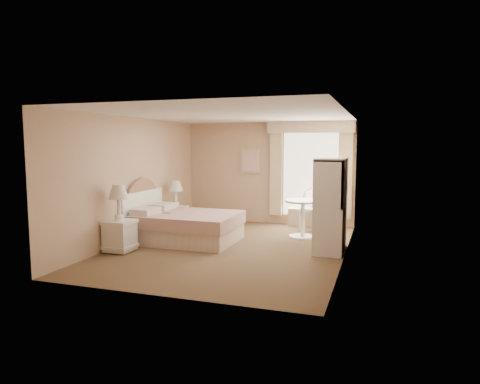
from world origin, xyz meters
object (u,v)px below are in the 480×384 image
(nightstand_far, at_px, (176,211))
(armoire, at_px, (331,213))
(bed, at_px, (183,225))
(cafe_chair, at_px, (311,205))
(nightstand_near, at_px, (119,227))
(round_table, at_px, (303,213))

(nightstand_far, xyz_separation_m, armoire, (3.65, -0.98, 0.30))
(bed, bearing_deg, cafe_chair, 41.87)
(nightstand_far, bearing_deg, cafe_chair, 17.23)
(nightstand_far, relative_size, cafe_chair, 1.14)
(bed, bearing_deg, nightstand_near, -121.67)
(nightstand_near, relative_size, armoire, 0.71)
(armoire, bearing_deg, nightstand_near, -160.55)
(round_table, distance_m, cafe_chair, 0.92)
(bed, relative_size, nightstand_far, 1.86)
(cafe_chair, distance_m, armoire, 2.02)
(nightstand_far, bearing_deg, round_table, 0.13)
(nightstand_far, xyz_separation_m, cafe_chair, (2.99, 0.93, 0.14))
(bed, height_order, cafe_chair, bed)
(cafe_chair, bearing_deg, nightstand_far, -154.04)
(bed, relative_size, cafe_chair, 2.12)
(bed, xyz_separation_m, round_table, (2.25, 1.12, 0.20))
(bed, xyz_separation_m, armoire, (2.94, 0.13, 0.38))
(cafe_chair, bearing_deg, nightstand_near, -124.35)
(nightstand_near, distance_m, cafe_chair, 4.37)
(bed, xyz_separation_m, nightstand_far, (-0.71, 1.11, 0.09))
(nightstand_near, height_order, armoire, armoire)
(bed, distance_m, nightstand_near, 1.36)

